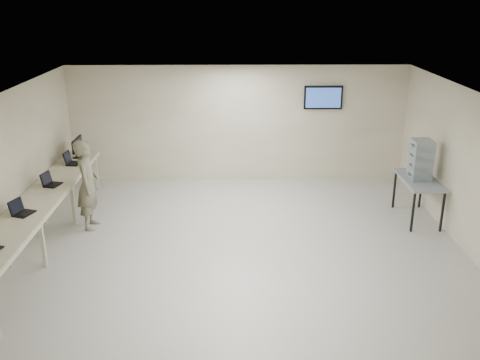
{
  "coord_description": "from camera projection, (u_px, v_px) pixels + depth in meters",
  "views": [
    {
      "loc": [
        -0.14,
        -8.97,
        4.38
      ],
      "look_at": [
        0.0,
        0.2,
        1.15
      ],
      "focal_mm": 40.0,
      "sensor_mm": 36.0,
      "label": 1
    }
  ],
  "objects": [
    {
      "name": "monitor_far",
      "position": [
        79.0,
        144.0,
        12.02
      ],
      "size": [
        0.19,
        0.43,
        0.42
      ],
      "color": "black",
      "rests_on": "workbench"
    },
    {
      "name": "workbench",
      "position": [
        41.0,
        202.0,
        9.59
      ],
      "size": [
        0.76,
        6.0,
        0.9
      ],
      "color": "#C1B98B",
      "rests_on": "ground"
    },
    {
      "name": "side_table",
      "position": [
        419.0,
        183.0,
        10.68
      ],
      "size": [
        0.67,
        1.43,
        0.86
      ],
      "color": "gray",
      "rests_on": "ground"
    },
    {
      "name": "storage_bins",
      "position": [
        421.0,
        160.0,
        10.52
      ],
      "size": [
        0.38,
        0.42,
        0.81
      ],
      "color": "gray",
      "rests_on": "side_table"
    },
    {
      "name": "room",
      "position": [
        242.0,
        169.0,
        9.5
      ],
      "size": [
        8.01,
        7.01,
        2.81
      ],
      "color": "#A8A8A8",
      "rests_on": "ground"
    },
    {
      "name": "soldier",
      "position": [
        88.0,
        185.0,
        10.27
      ],
      "size": [
        0.45,
        0.66,
        1.77
      ],
      "primitive_type": "imported",
      "rotation": [
        0.0,
        0.0,
        1.61
      ],
      "color": "#595C43",
      "rests_on": "ground"
    },
    {
      "name": "laptop_1",
      "position": [
        21.0,
        210.0,
        8.84
      ],
      "size": [
        0.37,
        0.39,
        0.26
      ],
      "rotation": [
        0.0,
        0.0,
        -0.33
      ],
      "color": "black",
      "rests_on": "workbench"
    },
    {
      "name": "monitor_near",
      "position": [
        76.0,
        147.0,
        11.8
      ],
      "size": [
        0.19,
        0.43,
        0.42
      ],
      "color": "black",
      "rests_on": "workbench"
    },
    {
      "name": "laptop_3",
      "position": [
        71.0,
        161.0,
        11.43
      ],
      "size": [
        0.32,
        0.38,
        0.27
      ],
      "rotation": [
        0.0,
        0.0,
        -0.1
      ],
      "color": "black",
      "rests_on": "workbench"
    },
    {
      "name": "laptop_2",
      "position": [
        50.0,
        182.0,
        10.17
      ],
      "size": [
        0.35,
        0.38,
        0.26
      ],
      "rotation": [
        0.0,
        0.0,
        -0.26
      ],
      "color": "black",
      "rests_on": "workbench"
    }
  ]
}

